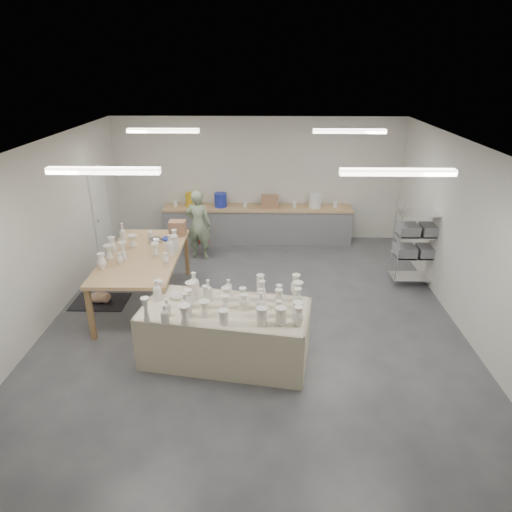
{
  "coord_description": "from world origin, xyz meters",
  "views": [
    {
      "loc": [
        0.2,
        -7.02,
        4.18
      ],
      "look_at": [
        0.04,
        0.28,
        1.05
      ],
      "focal_mm": 32.0,
      "sensor_mm": 36.0,
      "label": 1
    }
  ],
  "objects_px": {
    "drying_table": "(226,331)",
    "work_table": "(145,253)",
    "red_stool": "(201,241)",
    "potter": "(198,225)"
  },
  "relations": [
    {
      "from": "red_stool",
      "to": "potter",
      "type": "bearing_deg",
      "value": -90.0
    },
    {
      "from": "red_stool",
      "to": "work_table",
      "type": "bearing_deg",
      "value": -106.48
    },
    {
      "from": "drying_table",
      "to": "red_stool",
      "type": "height_order",
      "value": "drying_table"
    },
    {
      "from": "red_stool",
      "to": "drying_table",
      "type": "bearing_deg",
      "value": -77.16
    },
    {
      "from": "potter",
      "to": "work_table",
      "type": "bearing_deg",
      "value": 83.07
    },
    {
      "from": "work_table",
      "to": "red_stool",
      "type": "bearing_deg",
      "value": 72.77
    },
    {
      "from": "drying_table",
      "to": "work_table",
      "type": "height_order",
      "value": "work_table"
    },
    {
      "from": "potter",
      "to": "drying_table",
      "type": "bearing_deg",
      "value": 115.28
    },
    {
      "from": "drying_table",
      "to": "red_stool",
      "type": "relative_size",
      "value": 7.0
    },
    {
      "from": "drying_table",
      "to": "work_table",
      "type": "distance_m",
      "value": 2.47
    }
  ]
}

